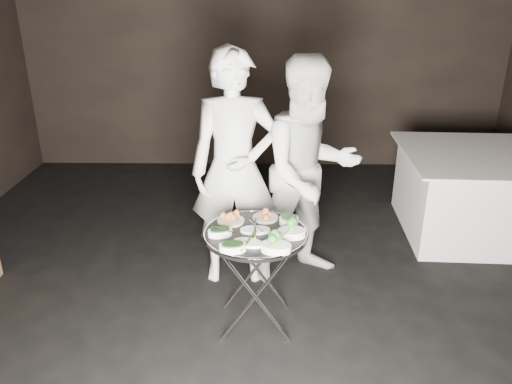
{
  "coord_description": "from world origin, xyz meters",
  "views": [
    {
      "loc": [
        -0.02,
        -2.84,
        2.22
      ],
      "look_at": [
        -0.06,
        0.22,
        0.95
      ],
      "focal_mm": 35.0,
      "sensor_mm": 36.0,
      "label": 1
    }
  ],
  "objects_px": {
    "waiter_left": "(235,170)",
    "waiter_right": "(310,172)",
    "serving_tray": "(256,234)",
    "dining_table": "(474,193)",
    "tray_stand": "(256,276)"
  },
  "relations": [
    {
      "from": "waiter_left",
      "to": "serving_tray",
      "type": "bearing_deg",
      "value": -79.59
    },
    {
      "from": "tray_stand",
      "to": "dining_table",
      "type": "distance_m",
      "value": 2.53
    },
    {
      "from": "waiter_left",
      "to": "dining_table",
      "type": "xyz_separation_m",
      "value": [
        2.22,
        0.82,
        -0.52
      ]
    },
    {
      "from": "serving_tray",
      "to": "dining_table",
      "type": "relative_size",
      "value": 0.5
    },
    {
      "from": "tray_stand",
      "to": "dining_table",
      "type": "bearing_deg",
      "value": 35.68
    },
    {
      "from": "waiter_left",
      "to": "waiter_right",
      "type": "distance_m",
      "value": 0.58
    },
    {
      "from": "waiter_left",
      "to": "dining_table",
      "type": "relative_size",
      "value": 1.32
    },
    {
      "from": "tray_stand",
      "to": "serving_tray",
      "type": "xyz_separation_m",
      "value": [
        0.0,
        -0.0,
        0.32
      ]
    },
    {
      "from": "waiter_left",
      "to": "dining_table",
      "type": "height_order",
      "value": "waiter_left"
    },
    {
      "from": "waiter_left",
      "to": "waiter_right",
      "type": "bearing_deg",
      "value": -0.18
    },
    {
      "from": "tray_stand",
      "to": "waiter_right",
      "type": "xyz_separation_m",
      "value": [
        0.41,
        0.69,
        0.49
      ]
    },
    {
      "from": "waiter_right",
      "to": "waiter_left",
      "type": "bearing_deg",
      "value": 161.16
    },
    {
      "from": "waiter_left",
      "to": "tray_stand",
      "type": "bearing_deg",
      "value": -79.59
    },
    {
      "from": "tray_stand",
      "to": "dining_table",
      "type": "relative_size",
      "value": 0.51
    },
    {
      "from": "serving_tray",
      "to": "waiter_left",
      "type": "height_order",
      "value": "waiter_left"
    }
  ]
}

